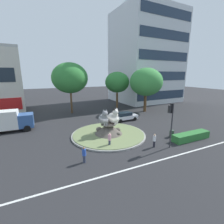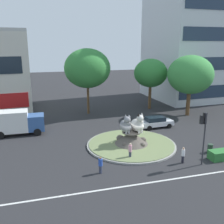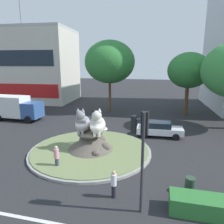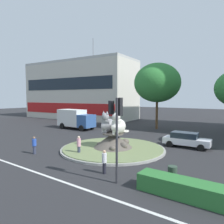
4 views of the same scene
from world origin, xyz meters
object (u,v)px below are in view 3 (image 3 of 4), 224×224
object	(u,v)px
delivery_box_truck	(16,107)
traffic_light_mast	(142,141)
sedan_on_far_lane	(159,129)
litter_bin	(190,185)
cat_statue_white	(98,124)
shophouse_block	(6,66)
pedestrian_white_shirt	(114,183)
broadleaf_tree_behind_island	(110,62)
third_tree_left	(189,70)
pedestrian_pink_shirt	(57,157)
cat_statue_grey	(83,123)

from	to	relation	value
delivery_box_truck	traffic_light_mast	bearing A→B (deg)	-37.35
traffic_light_mast	delivery_box_truck	bearing A→B (deg)	59.67
sedan_on_far_lane	litter_bin	world-z (taller)	sedan_on_far_lane
cat_statue_white	shophouse_block	size ratio (longest dim) A/B	0.09
cat_statue_white	pedestrian_white_shirt	world-z (taller)	cat_statue_white
delivery_box_truck	broadleaf_tree_behind_island	bearing A→B (deg)	35.94
cat_statue_white	third_tree_left	size ratio (longest dim) A/B	0.28
pedestrian_white_shirt	cat_statue_white	bearing A→B (deg)	-151.71
shophouse_block	pedestrian_pink_shirt	distance (m)	33.44
traffic_light_mast	pedestrian_white_shirt	world-z (taller)	traffic_light_mast
cat_statue_white	shophouse_block	world-z (taller)	shophouse_block
sedan_on_far_lane	shophouse_block	bearing A→B (deg)	149.73
cat_statue_white	traffic_light_mast	world-z (taller)	traffic_light_mast
cat_statue_white	shophouse_block	xyz separation A→B (m)	(-24.90, 20.53, 4.17)
broadleaf_tree_behind_island	third_tree_left	bearing A→B (deg)	2.13
shophouse_block	sedan_on_far_lane	distance (m)	33.84
delivery_box_truck	litter_bin	xyz separation A→B (m)	(19.84, -11.29, -1.18)
cat_statue_grey	sedan_on_far_lane	xyz separation A→B (m)	(6.04, 5.05, -1.60)
traffic_light_mast	pedestrian_white_shirt	size ratio (longest dim) A/B	3.16
traffic_light_mast	third_tree_left	bearing A→B (deg)	-3.34
pedestrian_white_shirt	litter_bin	bearing A→B (deg)	112.62
broadleaf_tree_behind_island	pedestrian_pink_shirt	xyz separation A→B (m)	(0.74, -17.99, -6.37)
cat_statue_white	pedestrian_white_shirt	distance (m)	6.14
pedestrian_pink_shirt	litter_bin	distance (m)	8.64
broadleaf_tree_behind_island	sedan_on_far_lane	bearing A→B (deg)	-52.28
cat_statue_white	pedestrian_pink_shirt	bearing A→B (deg)	-42.53
litter_bin	pedestrian_white_shirt	bearing A→B (deg)	-160.29
cat_statue_grey	third_tree_left	bearing A→B (deg)	145.36
shophouse_block	sedan_on_far_lane	world-z (taller)	shophouse_block
pedestrian_pink_shirt	delivery_box_truck	world-z (taller)	delivery_box_truck
shophouse_block	third_tree_left	xyz separation A→B (m)	(33.05, -5.28, -0.46)
traffic_light_mast	third_tree_left	size ratio (longest dim) A/B	0.59
cat_statue_grey	cat_statue_white	size ratio (longest dim) A/B	0.92
shophouse_block	broadleaf_tree_behind_island	distance (m)	22.90
traffic_light_mast	broadleaf_tree_behind_island	world-z (taller)	broadleaf_tree_behind_island
traffic_light_mast	delivery_box_truck	xyz separation A→B (m)	(-17.25, 13.45, -2.04)
cat_statue_grey	delivery_box_truck	world-z (taller)	cat_statue_grey
cat_statue_grey	third_tree_left	size ratio (longest dim) A/B	0.26
shophouse_block	litter_bin	size ratio (longest dim) A/B	30.16
cat_statue_grey	delivery_box_truck	distance (m)	13.94
cat_statue_white	pedestrian_pink_shirt	xyz separation A→B (m)	(-1.98, -3.14, -1.55)
traffic_light_mast	broadleaf_tree_behind_island	bearing A→B (deg)	25.50
litter_bin	cat_statue_white	bearing A→B (deg)	149.48
traffic_light_mast	third_tree_left	world-z (taller)	third_tree_left
third_tree_left	delivery_box_truck	xyz separation A→B (m)	(-21.37, -7.86, -4.51)
pedestrian_pink_shirt	sedan_on_far_lane	distance (m)	10.72
cat_statue_grey	pedestrian_pink_shirt	xyz separation A→B (m)	(-0.65, -3.31, -1.51)
traffic_light_mast	sedan_on_far_lane	bearing A→B (deg)	4.09
sedan_on_far_lane	delivery_box_truck	size ratio (longest dim) A/B	0.70
shophouse_block	traffic_light_mast	bearing A→B (deg)	-47.09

